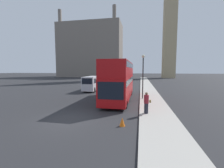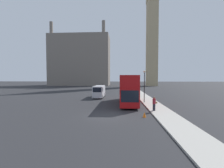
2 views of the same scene
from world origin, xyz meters
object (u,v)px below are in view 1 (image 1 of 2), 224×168
(clock_tower, at_px, (171,5))
(pedestrian, at_px, (146,103))
(red_double_decker_bus, at_px, (120,79))
(street_lamp, at_px, (143,69))
(white_van, at_px, (93,83))

(clock_tower, bearing_deg, pedestrian, -101.17)
(clock_tower, relative_size, red_double_decker_bus, 5.64)
(clock_tower, distance_m, red_double_decker_bus, 61.90)
(pedestrian, distance_m, street_lamp, 6.76)
(clock_tower, relative_size, street_lamp, 11.78)
(pedestrian, bearing_deg, white_van, 124.13)
(red_double_decker_bus, height_order, pedestrian, red_double_decker_bus)
(red_double_decker_bus, xyz_separation_m, white_van, (-5.60, 6.90, -1.17))
(red_double_decker_bus, xyz_separation_m, pedestrian, (2.90, -5.65, -1.50))
(clock_tower, xyz_separation_m, white_van, (-20.07, -46.06, -29.78))
(red_double_decker_bus, bearing_deg, pedestrian, -62.82)
(pedestrian, xyz_separation_m, street_lamp, (-0.22, 6.23, 2.60))
(white_van, relative_size, street_lamp, 1.09)
(white_van, bearing_deg, street_lamp, -37.29)
(white_van, height_order, street_lamp, street_lamp)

